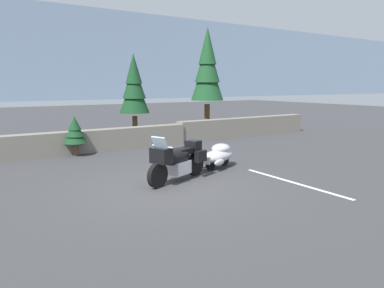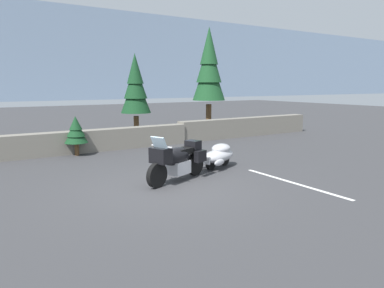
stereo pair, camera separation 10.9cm
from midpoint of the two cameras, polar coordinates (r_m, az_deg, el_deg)
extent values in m
plane|color=#38383A|center=(9.48, -3.20, -6.79)|extent=(80.00, 80.00, 0.00)
cube|color=slate|center=(14.92, -14.80, 0.56)|extent=(8.00, 0.60, 0.87)
cube|color=slate|center=(18.96, 8.78, 2.72)|extent=(8.00, 0.59, 0.96)
cylinder|color=black|center=(9.34, -5.24, -4.97)|extent=(0.67, 0.36, 0.66)
cylinder|color=black|center=(10.59, 0.78, -3.22)|extent=(0.67, 0.36, 0.66)
cube|color=silver|center=(9.98, -1.86, -3.71)|extent=(0.72, 0.62, 0.36)
ellipsoid|color=black|center=(9.83, -2.24, -1.94)|extent=(1.28, 0.83, 0.48)
cube|color=black|center=(9.34, -4.67, -1.82)|extent=(0.52, 0.61, 0.40)
cube|color=#9EB7C6|center=(9.25, -4.90, 0.14)|extent=(0.33, 0.48, 0.34)
cube|color=black|center=(10.04, -1.16, -1.12)|extent=(0.65, 0.53, 0.16)
cube|color=black|center=(10.40, 0.46, -0.20)|extent=(0.44, 0.49, 0.28)
cube|color=black|center=(10.23, 1.64, -1.95)|extent=(0.43, 0.29, 0.32)
cube|color=black|center=(10.58, -1.01, -1.56)|extent=(0.43, 0.29, 0.32)
cylinder|color=silver|center=(9.34, -4.49, -0.38)|extent=(0.28, 0.67, 0.04)
cylinder|color=silver|center=(9.32, -5.06, -3.42)|extent=(0.26, 0.15, 0.54)
cylinder|color=black|center=(11.27, 3.28, -3.03)|extent=(0.45, 0.25, 0.44)
cylinder|color=black|center=(11.95, 5.48, -2.35)|extent=(0.45, 0.25, 0.44)
ellipsoid|color=#B2B2B7|center=(11.58, 4.42, -1.90)|extent=(1.64, 1.16, 0.40)
ellipsoid|color=#B2B2B7|center=(11.69, 4.91, -0.71)|extent=(0.87, 0.78, 0.32)
cube|color=silver|center=(11.00, 2.42, -2.59)|extent=(0.17, 0.32, 0.24)
ellipsoid|color=#B2B2B7|center=(11.09, 4.65, -2.94)|extent=(0.54, 0.31, 0.20)
ellipsoid|color=#B2B2B7|center=(11.44, 1.95, -2.53)|extent=(0.54, 0.31, 0.20)
cylinder|color=silver|center=(10.71, 1.23, -3.40)|extent=(0.67, 0.29, 0.05)
cylinder|color=brown|center=(19.33, 2.81, 3.93)|extent=(0.29, 0.29, 1.62)
cone|color=#194723|center=(19.25, 2.87, 10.77)|extent=(1.72, 1.72, 2.56)
cone|color=#194723|center=(19.28, 2.89, 13.06)|extent=(1.33, 1.33, 2.24)
cone|color=#194723|center=(19.35, 2.91, 15.35)|extent=(0.95, 0.95, 1.92)
cylinder|color=brown|center=(17.29, -8.63, 2.45)|extent=(0.25, 0.25, 1.18)
cone|color=#143D1E|center=(17.17, -8.77, 8.02)|extent=(1.40, 1.40, 1.86)
cone|color=#143D1E|center=(17.17, -8.81, 9.89)|extent=(1.09, 1.09, 1.63)
cone|color=#143D1E|center=(17.19, -8.86, 11.76)|extent=(0.77, 0.77, 1.40)
cylinder|color=brown|center=(14.22, -17.60, -0.88)|extent=(0.17, 0.17, 0.43)
cone|color=#143D1E|center=(14.13, -17.72, 1.56)|extent=(0.87, 0.87, 0.68)
cone|color=#143D1E|center=(14.10, -17.76, 2.39)|extent=(0.67, 0.67, 0.60)
cone|color=#143D1E|center=(14.08, -17.80, 3.22)|extent=(0.48, 0.48, 0.51)
cube|color=silver|center=(10.21, 16.16, -5.95)|extent=(0.12, 3.60, 0.01)
camera|label=1|loc=(0.05, -89.72, 0.05)|focal=33.61mm
camera|label=2|loc=(0.05, 90.28, -0.05)|focal=33.61mm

